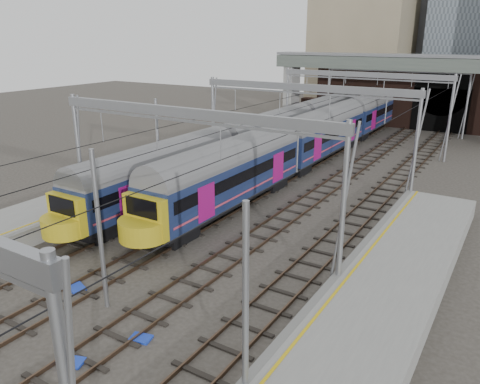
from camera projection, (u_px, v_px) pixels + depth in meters
The scene contains 10 objects.
ground at pixel (70, 329), 18.70m from camera, with size 160.00×160.00×0.00m, color #38332D.
tracks at pixel (256, 214), 30.80m from camera, with size 14.40×80.00×0.22m.
overhead_line at pixel (301, 102), 33.97m from camera, with size 16.80×80.00×8.00m.
retaining_wall at pixel (412, 93), 58.56m from camera, with size 28.00×2.75×9.00m.
overbridge at pixel (391, 72), 53.54m from camera, with size 28.00×3.00×9.25m.
train_main at pixel (351, 120), 50.50m from camera, with size 2.82×65.19×4.84m.
train_second at pixel (303, 123), 49.47m from camera, with size 2.64×61.18×4.60m.
equip_cover_a at pixel (72, 362), 16.76m from camera, with size 0.85×0.60×0.10m, color #1A3AC5.
equip_cover_b at pixel (77, 288), 21.69m from camera, with size 0.90×0.63×0.11m, color #1A3AC5.
equip_cover_c at pixel (141, 338), 18.08m from camera, with size 0.81×0.57×0.10m, color #1A3AC5.
Camera 1 is at (14.20, -10.03, 11.14)m, focal length 35.00 mm.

